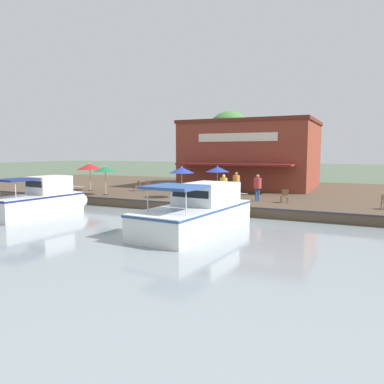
{
  "coord_description": "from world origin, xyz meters",
  "views": [
    {
      "loc": [
        21.16,
        10.89,
        3.94
      ],
      "look_at": [
        -1.0,
        0.4,
        1.3
      ],
      "focal_mm": 35.0,
      "sensor_mm": 36.0,
      "label": 1
    }
  ],
  "objects_px": {
    "motorboat_second_along": "(203,211)",
    "patio_umbrella_mid_patio_right": "(217,169)",
    "cafe_chair_under_first_umbrella": "(138,185)",
    "waterfront_restaurant": "(251,154)",
    "cafe_chair_mid_patio": "(147,185)",
    "person_mid_patio": "(224,184)",
    "person_near_entrance": "(258,184)",
    "patio_umbrella_back_row": "(90,167)",
    "person_at_quay_edge": "(236,181)",
    "tree_downstream_bank": "(227,135)",
    "patio_umbrella_near_quay_edge": "(105,169)",
    "patio_umbrella_mid_patio_left": "(182,170)",
    "cafe_chair_far_corner_seat": "(285,196)",
    "cafe_chair_facing_river": "(179,188)",
    "motorboat_fourth_along": "(46,200)"
  },
  "relations": [
    {
      "from": "cafe_chair_under_first_umbrella",
      "to": "tree_downstream_bank",
      "type": "xyz_separation_m",
      "value": [
        -11.33,
        3.89,
        4.63
      ]
    },
    {
      "from": "cafe_chair_mid_patio",
      "to": "cafe_chair_under_first_umbrella",
      "type": "distance_m",
      "value": 0.83
    },
    {
      "from": "cafe_chair_facing_river",
      "to": "motorboat_fourth_along",
      "type": "bearing_deg",
      "value": -25.17
    },
    {
      "from": "cafe_chair_under_first_umbrella",
      "to": "person_at_quay_edge",
      "type": "relative_size",
      "value": 0.46
    },
    {
      "from": "patio_umbrella_mid_patio_right",
      "to": "patio_umbrella_near_quay_edge",
      "type": "height_order",
      "value": "patio_umbrella_mid_patio_right"
    },
    {
      "from": "waterfront_restaurant",
      "to": "person_near_entrance",
      "type": "xyz_separation_m",
      "value": [
        10.1,
        3.43,
        -1.94
      ]
    },
    {
      "from": "cafe_chair_far_corner_seat",
      "to": "patio_umbrella_mid_patio_right",
      "type": "bearing_deg",
      "value": -109.68
    },
    {
      "from": "waterfront_restaurant",
      "to": "patio_umbrella_mid_patio_left",
      "type": "distance_m",
      "value": 10.88
    },
    {
      "from": "patio_umbrella_back_row",
      "to": "cafe_chair_facing_river",
      "type": "bearing_deg",
      "value": 95.46
    },
    {
      "from": "cafe_chair_facing_river",
      "to": "motorboat_fourth_along",
      "type": "distance_m",
      "value": 10.34
    },
    {
      "from": "waterfront_restaurant",
      "to": "patio_umbrella_mid_patio_left",
      "type": "height_order",
      "value": "waterfront_restaurant"
    },
    {
      "from": "patio_umbrella_back_row",
      "to": "cafe_chair_mid_patio",
      "type": "relative_size",
      "value": 2.79
    },
    {
      "from": "person_near_entrance",
      "to": "patio_umbrella_mid_patio_left",
      "type": "bearing_deg",
      "value": -84.42
    },
    {
      "from": "person_mid_patio",
      "to": "person_at_quay_edge",
      "type": "relative_size",
      "value": 0.98
    },
    {
      "from": "waterfront_restaurant",
      "to": "patio_umbrella_mid_patio_right",
      "type": "xyz_separation_m",
      "value": [
        8.11,
        -0.27,
        -1.09
      ]
    },
    {
      "from": "person_near_entrance",
      "to": "person_at_quay_edge",
      "type": "relative_size",
      "value": 0.99
    },
    {
      "from": "motorboat_second_along",
      "to": "patio_umbrella_mid_patio_right",
      "type": "bearing_deg",
      "value": -162.65
    },
    {
      "from": "patio_umbrella_near_quay_edge",
      "to": "patio_umbrella_mid_patio_right",
      "type": "bearing_deg",
      "value": 113.47
    },
    {
      "from": "patio_umbrella_mid_patio_left",
      "to": "motorboat_fourth_along",
      "type": "bearing_deg",
      "value": -37.0
    },
    {
      "from": "person_mid_patio",
      "to": "person_near_entrance",
      "type": "xyz_separation_m",
      "value": [
        -0.71,
        2.18,
        0.01
      ]
    },
    {
      "from": "person_at_quay_edge",
      "to": "motorboat_fourth_along",
      "type": "xyz_separation_m",
      "value": [
        9.89,
        -8.9,
        -0.8
      ]
    },
    {
      "from": "patio_umbrella_mid_patio_left",
      "to": "person_near_entrance",
      "type": "distance_m",
      "value": 5.58
    },
    {
      "from": "waterfront_restaurant",
      "to": "patio_umbrella_near_quay_edge",
      "type": "height_order",
      "value": "waterfront_restaurant"
    },
    {
      "from": "tree_downstream_bank",
      "to": "cafe_chair_far_corner_seat",
      "type": "bearing_deg",
      "value": 33.82
    },
    {
      "from": "patio_umbrella_mid_patio_right",
      "to": "cafe_chair_mid_patio",
      "type": "distance_m",
      "value": 6.86
    },
    {
      "from": "patio_umbrella_near_quay_edge",
      "to": "person_near_entrance",
      "type": "bearing_deg",
      "value": 97.15
    },
    {
      "from": "cafe_chair_mid_patio",
      "to": "person_near_entrance",
      "type": "bearing_deg",
      "value": 76.1
    },
    {
      "from": "waterfront_restaurant",
      "to": "person_near_entrance",
      "type": "height_order",
      "value": "waterfront_restaurant"
    },
    {
      "from": "patio_umbrella_near_quay_edge",
      "to": "motorboat_second_along",
      "type": "distance_m",
      "value": 12.62
    },
    {
      "from": "person_near_entrance",
      "to": "motorboat_second_along",
      "type": "xyz_separation_m",
      "value": [
        7.56,
        -0.72,
        -0.8
      ]
    },
    {
      "from": "cafe_chair_far_corner_seat",
      "to": "motorboat_second_along",
      "type": "relative_size",
      "value": 0.1
    },
    {
      "from": "cafe_chair_under_first_umbrella",
      "to": "waterfront_restaurant",
      "type": "bearing_deg",
      "value": 136.59
    },
    {
      "from": "patio_umbrella_near_quay_edge",
      "to": "person_at_quay_edge",
      "type": "xyz_separation_m",
      "value": [
        -3.39,
        9.47,
        -0.84
      ]
    },
    {
      "from": "person_at_quay_edge",
      "to": "motorboat_fourth_along",
      "type": "height_order",
      "value": "motorboat_fourth_along"
    },
    {
      "from": "person_mid_patio",
      "to": "person_at_quay_edge",
      "type": "height_order",
      "value": "person_at_quay_edge"
    },
    {
      "from": "patio_umbrella_mid_patio_right",
      "to": "cafe_chair_mid_patio",
      "type": "height_order",
      "value": "patio_umbrella_mid_patio_right"
    },
    {
      "from": "cafe_chair_mid_patio",
      "to": "cafe_chair_far_corner_seat",
      "type": "relative_size",
      "value": 1.0
    },
    {
      "from": "person_near_entrance",
      "to": "patio_umbrella_near_quay_edge",
      "type": "bearing_deg",
      "value": -82.85
    },
    {
      "from": "cafe_chair_mid_patio",
      "to": "cafe_chair_facing_river",
      "type": "distance_m",
      "value": 3.86
    },
    {
      "from": "cafe_chair_under_first_umbrella",
      "to": "motorboat_second_along",
      "type": "distance_m",
      "value": 14.11
    },
    {
      "from": "cafe_chair_under_first_umbrella",
      "to": "person_at_quay_edge",
      "type": "height_order",
      "value": "person_at_quay_edge"
    },
    {
      "from": "patio_umbrella_back_row",
      "to": "person_at_quay_edge",
      "type": "bearing_deg",
      "value": 95.89
    },
    {
      "from": "cafe_chair_under_first_umbrella",
      "to": "cafe_chair_far_corner_seat",
      "type": "xyz_separation_m",
      "value": [
        2.06,
        12.86,
        0.0
      ]
    },
    {
      "from": "cafe_chair_under_first_umbrella",
      "to": "cafe_chair_far_corner_seat",
      "type": "distance_m",
      "value": 13.02
    },
    {
      "from": "patio_umbrella_near_quay_edge",
      "to": "cafe_chair_under_first_umbrella",
      "type": "bearing_deg",
      "value": 170.06
    },
    {
      "from": "cafe_chair_mid_patio",
      "to": "patio_umbrella_mid_patio_right",
      "type": "bearing_deg",
      "value": 85.07
    },
    {
      "from": "waterfront_restaurant",
      "to": "motorboat_second_along",
      "type": "bearing_deg",
      "value": 8.74
    },
    {
      "from": "person_at_quay_edge",
      "to": "patio_umbrella_mid_patio_right",
      "type": "bearing_deg",
      "value": -92.1
    },
    {
      "from": "cafe_chair_facing_river",
      "to": "cafe_chair_far_corner_seat",
      "type": "distance_m",
      "value": 8.62
    },
    {
      "from": "cafe_chair_under_first_umbrella",
      "to": "person_near_entrance",
      "type": "distance_m",
      "value": 11.24
    }
  ]
}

